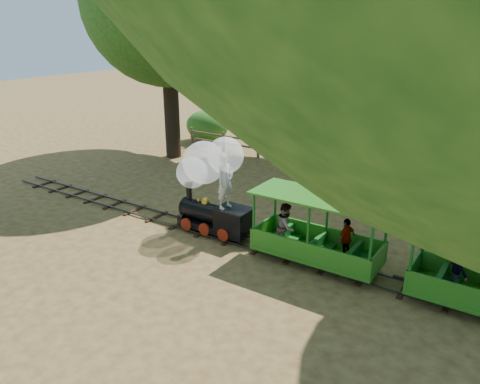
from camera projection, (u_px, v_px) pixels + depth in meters
The scene contains 8 objects.
ground at pixel (261, 248), 13.26m from camera, with size 90.00×90.00×0.00m, color #9E8044.
track at pixel (261, 246), 13.24m from camera, with size 22.00×1.00×0.10m.
locomotive at pixel (209, 178), 13.67m from camera, with size 2.68×1.26×3.08m.
carriage_front at pixel (313, 237), 12.12m from camera, with size 3.47×1.42×1.80m.
fence at pixel (361, 163), 19.33m from camera, with size 18.10×0.10×1.00m.
shrub_west at pixel (207, 126), 24.94m from camera, with size 2.42×1.86×1.68m, color #2D6B1E.
shrub_mid_w at pixel (355, 141), 20.57m from camera, with size 3.28×2.52×2.27m, color #2D6B1E.
shrub_mid_e at pixel (462, 164), 18.40m from camera, with size 2.24×1.72×1.55m, color #2D6B1E.
Camera 1 is at (6.10, -10.27, 6.01)m, focal length 35.00 mm.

